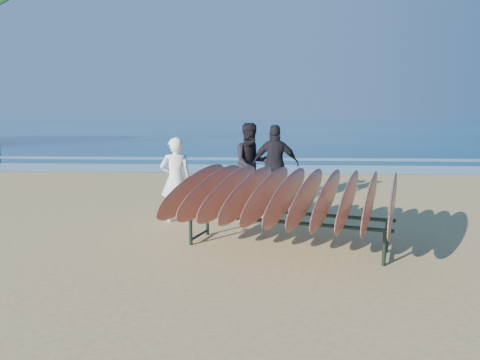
{
  "coord_description": "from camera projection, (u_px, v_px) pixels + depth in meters",
  "views": [
    {
      "loc": [
        0.47,
        -7.11,
        2.13
      ],
      "look_at": [
        0.0,
        0.8,
        0.95
      ],
      "focal_mm": 35.0,
      "sensor_mm": 36.0,
      "label": 1
    }
  ],
  "objects": [
    {
      "name": "surfboard_rack",
      "position": [
        287.0,
        196.0,
        7.16
      ],
      "size": [
        3.79,
        3.43,
        1.3
      ],
      "rotation": [
        0.0,
        0.0,
        -0.29
      ],
      "color": "black",
      "rests_on": "ground"
    },
    {
      "name": "person_dark_b",
      "position": [
        275.0,
        164.0,
        10.7
      ],
      "size": [
        1.09,
        0.5,
        1.82
      ],
      "primitive_type": "imported",
      "rotation": [
        0.0,
        0.0,
        3.08
      ],
      "color": "black",
      "rests_on": "ground"
    },
    {
      "name": "person_dark_a",
      "position": [
        251.0,
        164.0,
        10.71
      ],
      "size": [
        1.09,
        0.98,
        1.85
      ],
      "primitive_type": "imported",
      "rotation": [
        0.0,
        0.0,
        0.37
      ],
      "color": "black",
      "rests_on": "ground"
    },
    {
      "name": "foam_far",
      "position": [
        257.0,
        159.0,
        20.69
      ],
      "size": [
        160.0,
        160.0,
        0.0
      ],
      "primitive_type": "plane",
      "color": "white",
      "rests_on": "ground"
    },
    {
      "name": "person_white",
      "position": [
        176.0,
        180.0,
        8.97
      ],
      "size": [
        0.67,
        0.52,
        1.63
      ],
      "primitive_type": "imported",
      "rotation": [
        0.0,
        0.0,
        3.38
      ],
      "color": "white",
      "rests_on": "ground"
    },
    {
      "name": "ocean",
      "position": [
        264.0,
        127.0,
        61.67
      ],
      "size": [
        160.0,
        160.0,
        0.0
      ],
      "primitive_type": "plane",
      "color": "navy",
      "rests_on": "ground"
    },
    {
      "name": "foam_near",
      "position": [
        255.0,
        169.0,
        17.23
      ],
      "size": [
        160.0,
        160.0,
        0.0
      ],
      "primitive_type": "plane",
      "color": "white",
      "rests_on": "ground"
    },
    {
      "name": "ground",
      "position": [
        237.0,
        247.0,
        7.36
      ],
      "size": [
        120.0,
        120.0,
        0.0
      ],
      "primitive_type": "plane",
      "color": "tan",
      "rests_on": "ground"
    }
  ]
}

